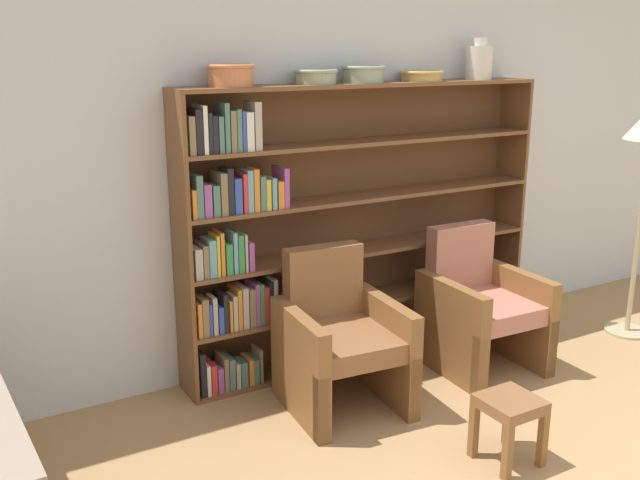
% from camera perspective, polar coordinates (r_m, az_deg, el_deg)
% --- Properties ---
extents(wall_back, '(12.00, 0.06, 2.75)m').
position_cam_1_polar(wall_back, '(4.87, 3.73, 7.14)').
color(wall_back, silver).
rests_on(wall_back, ground).
extents(bookshelf, '(2.58, 0.30, 1.84)m').
position_cam_1_polar(bookshelf, '(4.61, 0.90, 1.00)').
color(bookshelf, brown).
rests_on(bookshelf, ground).
extents(bowl_copper, '(0.28, 0.28, 0.13)m').
position_cam_1_polar(bowl_copper, '(4.15, -7.15, 13.05)').
color(bowl_copper, '#C67547').
rests_on(bowl_copper, bookshelf).
extents(bowl_cream, '(0.27, 0.27, 0.09)m').
position_cam_1_polar(bowl_cream, '(4.40, -0.32, 13.02)').
color(bowl_cream, gray).
rests_on(bowl_cream, bookshelf).
extents(bowl_brass, '(0.28, 0.28, 0.11)m').
position_cam_1_polar(bowl_brass, '(4.58, 3.48, 13.19)').
color(bowl_brass, gray).
rests_on(bowl_brass, bookshelf).
extents(bowl_olive, '(0.29, 0.29, 0.07)m').
position_cam_1_polar(bowl_olive, '(4.85, 8.14, 12.93)').
color(bowl_olive, tan).
rests_on(bowl_olive, bookshelf).
extents(vase_tall, '(0.18, 0.18, 0.28)m').
position_cam_1_polar(vase_tall, '(5.16, 12.62, 13.77)').
color(vase_tall, silver).
rests_on(vase_tall, bookshelf).
extents(armchair_leather, '(0.70, 0.73, 0.91)m').
position_cam_1_polar(armchair_leather, '(4.20, 1.58, -7.96)').
color(armchair_leather, brown).
rests_on(armchair_leather, ground).
extents(armchair_cushioned, '(0.67, 0.71, 0.91)m').
position_cam_1_polar(armchair_cushioned, '(4.81, 12.63, -5.23)').
color(armchair_cushioned, brown).
rests_on(armchair_cushioned, ground).
extents(footstool, '(0.28, 0.28, 0.35)m').
position_cam_1_polar(footstool, '(3.82, 14.92, -13.20)').
color(footstool, brown).
rests_on(footstool, ground).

